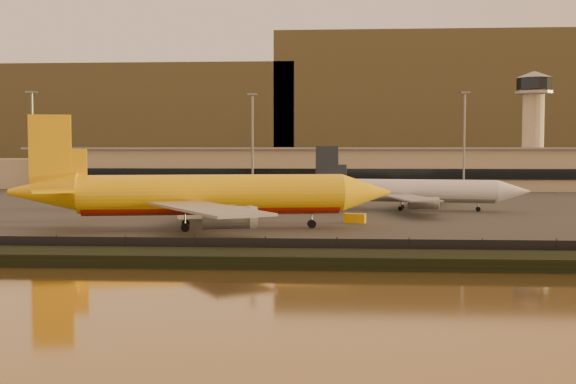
# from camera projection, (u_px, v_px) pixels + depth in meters

# --- Properties ---
(ground) EXTENTS (900.00, 900.00, 0.00)m
(ground) POSITION_uv_depth(u_px,v_px,m) (260.00, 244.00, 94.03)
(ground) COLOR black
(ground) RESTS_ON ground
(embankment) EXTENTS (320.00, 7.00, 1.40)m
(embankment) POSITION_uv_depth(u_px,v_px,m) (243.00, 258.00, 77.05)
(embankment) COLOR black
(embankment) RESTS_ON ground
(tarmac) EXTENTS (320.00, 220.00, 0.20)m
(tarmac) POSITION_uv_depth(u_px,v_px,m) (297.00, 196.00, 188.66)
(tarmac) COLOR #2D2D2D
(tarmac) RESTS_ON ground
(perimeter_fence) EXTENTS (300.00, 0.05, 2.20)m
(perimeter_fence) POSITION_uv_depth(u_px,v_px,m) (248.00, 248.00, 81.00)
(perimeter_fence) COLOR black
(perimeter_fence) RESTS_ON tarmac
(terminal_building) EXTENTS (202.00, 25.00, 12.60)m
(terminal_building) POSITION_uv_depth(u_px,v_px,m) (255.00, 169.00, 219.65)
(terminal_building) COLOR tan
(terminal_building) RESTS_ON tarmac
(control_tower) EXTENTS (11.20, 11.20, 35.50)m
(control_tower) POSITION_uv_depth(u_px,v_px,m) (533.00, 118.00, 218.76)
(control_tower) COLOR tan
(control_tower) RESTS_ON tarmac
(apron_light_masts) EXTENTS (152.20, 12.20, 25.40)m
(apron_light_masts) POSITION_uv_depth(u_px,v_px,m) (357.00, 134.00, 166.84)
(apron_light_masts) COLOR slate
(apron_light_masts) RESTS_ON tarmac
(distant_hills) EXTENTS (470.00, 160.00, 70.00)m
(distant_hills) POSITION_uv_depth(u_px,v_px,m) (284.00, 117.00, 432.15)
(distant_hills) COLOR brown
(distant_hills) RESTS_ON ground
(dhl_cargo_jet) EXTENTS (57.38, 55.42, 17.20)m
(dhl_cargo_jet) POSITION_uv_depth(u_px,v_px,m) (206.00, 196.00, 108.85)
(dhl_cargo_jet) COLOR yellow
(dhl_cargo_jet) RESTS_ON tarmac
(white_narrowbody_jet) EXTENTS (44.17, 42.61, 12.72)m
(white_narrowbody_jet) POSITION_uv_depth(u_px,v_px,m) (413.00, 191.00, 142.91)
(white_narrowbody_jet) COLOR white
(white_narrowbody_jet) RESTS_ON tarmac
(gse_vehicle_yellow) EXTENTS (3.75, 2.27, 1.57)m
(gse_vehicle_yellow) POSITION_uv_depth(u_px,v_px,m) (355.00, 218.00, 118.56)
(gse_vehicle_yellow) COLOR yellow
(gse_vehicle_yellow) RESTS_ON tarmac
(gse_vehicle_white) EXTENTS (4.47, 3.26, 1.83)m
(gse_vehicle_white) POSITION_uv_depth(u_px,v_px,m) (190.00, 213.00, 125.82)
(gse_vehicle_white) COLOR white
(gse_vehicle_white) RESTS_ON tarmac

